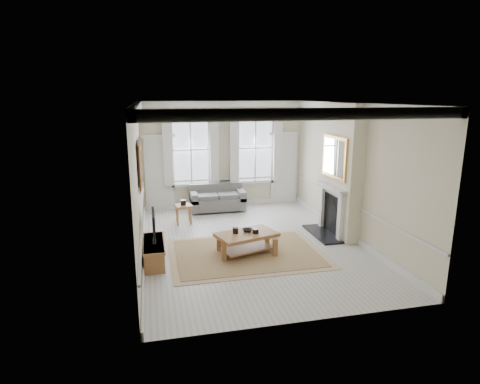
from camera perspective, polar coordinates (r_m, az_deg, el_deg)
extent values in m
plane|color=#B7B5AD|center=(9.99, 1.52, -7.33)|extent=(7.20, 7.20, 0.00)
plane|color=white|center=(9.33, 1.65, 12.57)|extent=(7.20, 7.20, 0.00)
plane|color=beige|center=(12.98, -2.38, 5.32)|extent=(5.20, 0.00, 5.20)
plane|color=beige|center=(9.23, -14.26, 1.51)|extent=(0.00, 7.20, 7.20)
plane|color=beige|center=(10.46, 15.53, 2.82)|extent=(0.00, 7.20, 7.20)
cube|color=silver|center=(12.83, -11.37, 2.47)|extent=(0.90, 0.08, 2.30)
cube|color=silver|center=(13.55, 6.24, 3.24)|extent=(0.90, 0.08, 2.30)
cube|color=#B3641E|center=(9.46, -14.10, 3.96)|extent=(0.05, 1.66, 1.06)
cube|color=beige|center=(10.55, 14.19, 2.99)|extent=(0.35, 1.70, 3.38)
cube|color=black|center=(10.80, 11.65, -5.85)|extent=(0.55, 1.50, 0.05)
cube|color=silver|center=(10.24, 14.08, -3.81)|extent=(0.10, 0.18, 1.15)
cube|color=silver|center=(11.19, 11.56, -2.19)|extent=(0.10, 0.18, 1.15)
cube|color=silver|center=(10.51, 12.72, 0.80)|extent=(0.20, 1.45, 0.06)
cube|color=black|center=(10.74, 12.97, -3.08)|extent=(0.02, 0.92, 1.00)
cube|color=gold|center=(10.40, 13.24, 4.85)|extent=(0.06, 1.26, 1.06)
cube|color=#60605E|center=(12.69, -3.21, -1.56)|extent=(1.70, 0.83, 0.39)
cube|color=#60605E|center=(12.91, -3.46, 0.31)|extent=(1.70, 0.20, 0.44)
cube|color=#60605E|center=(12.54, -6.60, -0.72)|extent=(0.20, 0.83, 0.30)
cube|color=#60605E|center=(12.78, 0.09, -0.36)|extent=(0.20, 0.83, 0.30)
cylinder|color=brown|center=(12.38, -6.30, -3.04)|extent=(0.06, 0.06, 0.08)
cylinder|color=brown|center=(13.16, -0.28, -1.95)|extent=(0.06, 0.06, 0.08)
cube|color=brown|center=(11.48, -8.07, -1.96)|extent=(0.52, 0.52, 0.06)
cube|color=brown|center=(11.38, -8.81, -3.55)|extent=(0.05, 0.05, 0.48)
cube|color=brown|center=(11.41, -7.08, -3.46)|extent=(0.05, 0.05, 0.48)
cube|color=brown|center=(11.71, -8.93, -3.07)|extent=(0.05, 0.05, 0.48)
cube|color=brown|center=(11.74, -7.26, -2.97)|extent=(0.05, 0.05, 0.48)
cube|color=olive|center=(9.37, 0.93, -8.69)|extent=(3.50, 2.60, 0.02)
cube|color=brown|center=(9.21, 0.94, -6.10)|extent=(1.51, 1.13, 0.08)
cube|color=brown|center=(8.92, -2.22, -8.50)|extent=(0.10, 0.10, 0.42)
cube|color=brown|center=(9.18, 4.87, -7.88)|extent=(0.10, 0.10, 0.42)
cube|color=brown|center=(9.46, -2.88, -7.20)|extent=(0.10, 0.10, 0.42)
cube|color=brown|center=(9.70, 3.82, -6.67)|extent=(0.10, 0.10, 0.42)
cylinder|color=black|center=(9.17, -0.66, -5.49)|extent=(0.13, 0.13, 0.13)
cylinder|color=black|center=(9.18, 2.24, -5.57)|extent=(0.14, 0.14, 0.10)
imported|color=black|center=(9.29, 1.10, -5.46)|extent=(0.31, 0.31, 0.06)
cube|color=brown|center=(9.04, -12.12, -8.37)|extent=(0.42, 1.30, 0.46)
cube|color=black|center=(8.95, -12.07, -6.89)|extent=(0.08, 0.30, 0.03)
cube|color=black|center=(8.82, -12.20, -4.52)|extent=(0.05, 0.90, 0.55)
cube|color=black|center=(8.82, -12.00, -4.51)|extent=(0.01, 0.83, 0.49)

